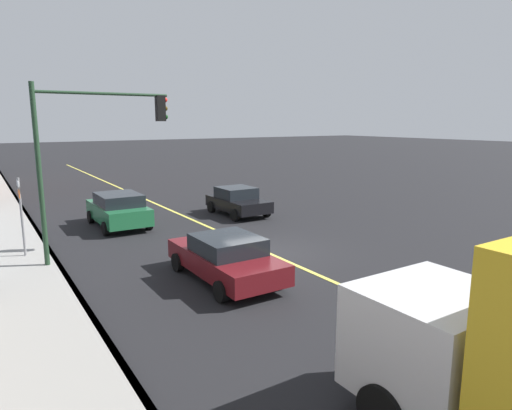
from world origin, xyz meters
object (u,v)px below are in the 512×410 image
Objects in this scene: traffic_light_mast at (91,142)px; car_green at (118,209)px; street_sign_post at (21,212)px; car_black at (238,201)px; car_maroon at (226,257)px.

car_green is at bearing -23.05° from traffic_light_mast.
street_sign_post is (1.52, 2.15, -2.41)m from traffic_light_mast.
traffic_light_mast reaches higher than car_black.
street_sign_post reaches higher than car_maroon.
car_green is 1.47× the size of street_sign_post.
car_green reaches higher than car_black.
traffic_light_mast is 3.57m from street_sign_post.
car_black reaches higher than car_maroon.
street_sign_post is at bearing 54.72° from traffic_light_mast.
car_green is 6.00m from car_black.
car_maroon is at bearing -138.15° from street_sign_post.
car_maroon is at bearing -174.93° from car_green.
traffic_light_mast reaches higher than car_green.
car_maroon is at bearing 147.62° from car_black.
car_maroon is 8.84m from car_green.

